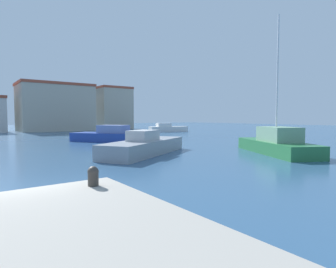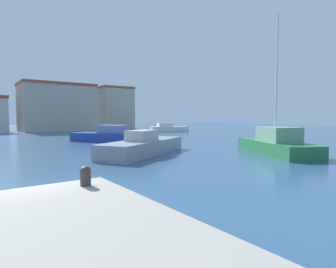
{
  "view_description": "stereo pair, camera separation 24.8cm",
  "coord_description": "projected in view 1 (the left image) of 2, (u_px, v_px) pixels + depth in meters",
  "views": [
    {
      "loc": [
        -1.17,
        -8.55,
        2.65
      ],
      "look_at": [
        16.8,
        15.73,
        0.82
      ],
      "focal_mm": 29.86,
      "sensor_mm": 36.0,
      "label": 1
    },
    {
      "loc": [
        -0.97,
        -8.7,
        2.65
      ],
      "look_at": [
        16.8,
        15.73,
        0.82
      ],
      "focal_mm": 29.86,
      "sensor_mm": 36.0,
      "label": 2
    }
  ],
  "objects": [
    {
      "name": "water",
      "position": [
        134.0,
        140.0,
        32.67
      ],
      "size": [
        160.0,
        160.0,
        0.0
      ],
      "primitive_type": "plane",
      "color": "#2D5175",
      "rests_on": "ground"
    },
    {
      "name": "mooring_bollard",
      "position": [
        93.0,
        175.0,
        6.84
      ],
      "size": [
        0.27,
        0.27,
        0.49
      ],
      "color": "#38332D",
      "rests_on": "pier_quay"
    },
    {
      "name": "sailboat_green_far_right",
      "position": [
        277.0,
        144.0,
        20.26
      ],
      "size": [
        6.01,
        8.17,
        9.94
      ],
      "color": "#28703D",
      "rests_on": "water"
    },
    {
      "name": "motorboat_blue_outer_mooring",
      "position": [
        111.0,
        136.0,
        30.13
      ],
      "size": [
        6.9,
        8.7,
        1.8
      ],
      "color": "#233D93",
      "rests_on": "water"
    },
    {
      "name": "motorboat_grey_distant_north",
      "position": [
        145.0,
        146.0,
        19.94
      ],
      "size": [
        8.79,
        6.61,
        1.73
      ],
      "color": "gray",
      "rests_on": "water"
    },
    {
      "name": "motorboat_white_distant_east",
      "position": [
        168.0,
        128.0,
        50.55
      ],
      "size": [
        7.15,
        4.15,
        1.58
      ],
      "color": "white",
      "rests_on": "water"
    },
    {
      "name": "harbor_office",
      "position": [
        55.0,
        107.0,
        54.51
      ],
      "size": [
        13.3,
        9.03,
        9.11
      ],
      "color": "#B2A893",
      "rests_on": "ground"
    },
    {
      "name": "waterfront_apartments",
      "position": [
        113.0,
        108.0,
        64.1
      ],
      "size": [
        7.33,
        6.25,
        9.52
      ],
      "color": "#B2A893",
      "rests_on": "ground"
    }
  ]
}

